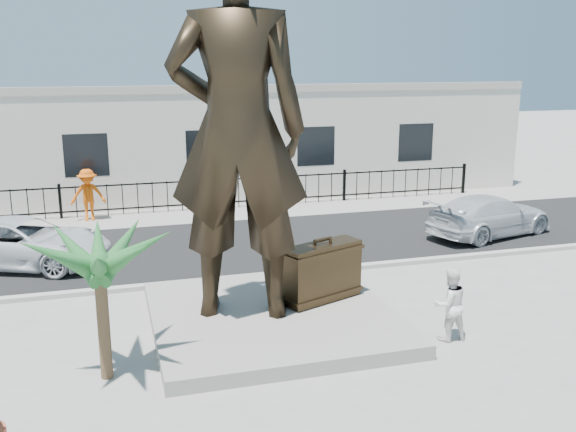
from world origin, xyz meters
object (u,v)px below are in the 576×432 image
tourist (450,304)px  car_white (22,242)px  suitcase (322,272)px  statue (237,130)px

tourist → car_white: (-9.03, 7.66, -0.09)m
tourist → car_white: size_ratio=0.32×
suitcase → car_white: (-6.99, 5.52, -0.28)m
statue → tourist: statue is taller
statue → car_white: 8.41m
statue → suitcase: bearing=-158.7°
tourist → suitcase: bearing=-47.3°
suitcase → car_white: 8.91m
suitcase → car_white: bearing=120.1°
statue → suitcase: 3.85m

